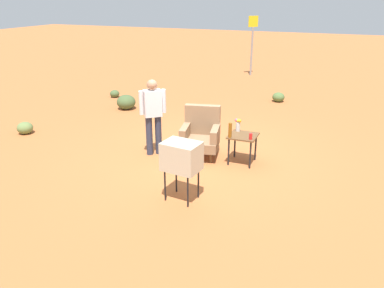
{
  "coord_description": "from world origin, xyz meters",
  "views": [
    {
      "loc": [
        2.76,
        -7.27,
        3.26
      ],
      "look_at": [
        0.23,
        -1.08,
        0.65
      ],
      "focal_mm": 35.93,
      "sensor_mm": 36.0,
      "label": 1
    }
  ],
  "objects_px": {
    "road_sign": "(252,42)",
    "flower_vase": "(238,124)",
    "side_table": "(243,139)",
    "bottle_tall_amber": "(230,130)",
    "tv_on_stand": "(182,157)",
    "armchair": "(201,133)",
    "person_standing": "(153,113)",
    "soda_can_red": "(251,136)"
  },
  "relations": [
    {
      "from": "tv_on_stand",
      "to": "flower_vase",
      "type": "xyz_separation_m",
      "value": [
        0.37,
        2.06,
        -0.03
      ]
    },
    {
      "from": "bottle_tall_amber",
      "to": "flower_vase",
      "type": "bearing_deg",
      "value": 84.42
    },
    {
      "from": "side_table",
      "to": "person_standing",
      "type": "height_order",
      "value": "person_standing"
    },
    {
      "from": "side_table",
      "to": "flower_vase",
      "type": "relative_size",
      "value": 2.28
    },
    {
      "from": "person_standing",
      "to": "side_table",
      "type": "bearing_deg",
      "value": 7.88
    },
    {
      "from": "tv_on_stand",
      "to": "bottle_tall_amber",
      "type": "bearing_deg",
      "value": 78.59
    },
    {
      "from": "tv_on_stand",
      "to": "road_sign",
      "type": "relative_size",
      "value": 0.42
    },
    {
      "from": "side_table",
      "to": "flower_vase",
      "type": "height_order",
      "value": "flower_vase"
    },
    {
      "from": "road_sign",
      "to": "soda_can_red",
      "type": "xyz_separation_m",
      "value": [
        2.31,
        -9.3,
        -0.72
      ]
    },
    {
      "from": "tv_on_stand",
      "to": "bottle_tall_amber",
      "type": "relative_size",
      "value": 3.43
    },
    {
      "from": "person_standing",
      "to": "road_sign",
      "type": "relative_size",
      "value": 0.67
    },
    {
      "from": "road_sign",
      "to": "person_standing",
      "type": "bearing_deg",
      "value": -88.7
    },
    {
      "from": "road_sign",
      "to": "armchair",
      "type": "bearing_deg",
      "value": -82.6
    },
    {
      "from": "person_standing",
      "to": "bottle_tall_amber",
      "type": "height_order",
      "value": "person_standing"
    },
    {
      "from": "person_standing",
      "to": "tv_on_stand",
      "type": "bearing_deg",
      "value": -49.69
    },
    {
      "from": "road_sign",
      "to": "bottle_tall_amber",
      "type": "bearing_deg",
      "value": -78.5
    },
    {
      "from": "person_standing",
      "to": "flower_vase",
      "type": "relative_size",
      "value": 6.19
    },
    {
      "from": "person_standing",
      "to": "flower_vase",
      "type": "height_order",
      "value": "person_standing"
    },
    {
      "from": "tv_on_stand",
      "to": "road_sign",
      "type": "xyz_separation_m",
      "value": [
        -1.57,
        10.99,
        0.6
      ]
    },
    {
      "from": "tv_on_stand",
      "to": "flower_vase",
      "type": "height_order",
      "value": "tv_on_stand"
    },
    {
      "from": "flower_vase",
      "to": "bottle_tall_amber",
      "type": "bearing_deg",
      "value": -95.58
    },
    {
      "from": "person_standing",
      "to": "soda_can_red",
      "type": "height_order",
      "value": "person_standing"
    },
    {
      "from": "armchair",
      "to": "road_sign",
      "type": "xyz_separation_m",
      "value": [
        -1.18,
        9.07,
        0.88
      ]
    },
    {
      "from": "soda_can_red",
      "to": "bottle_tall_amber",
      "type": "bearing_deg",
      "value": -173.29
    },
    {
      "from": "person_standing",
      "to": "bottle_tall_amber",
      "type": "bearing_deg",
      "value": 1.25
    },
    {
      "from": "armchair",
      "to": "side_table",
      "type": "bearing_deg",
      "value": -3.07
    },
    {
      "from": "side_table",
      "to": "road_sign",
      "type": "distance_m",
      "value": 9.4
    },
    {
      "from": "armchair",
      "to": "side_table",
      "type": "distance_m",
      "value": 0.93
    },
    {
      "from": "armchair",
      "to": "side_table",
      "type": "xyz_separation_m",
      "value": [
        0.93,
        -0.05,
        0.02
      ]
    },
    {
      "from": "armchair",
      "to": "bottle_tall_amber",
      "type": "xyz_separation_m",
      "value": [
        0.72,
        -0.28,
        0.26
      ]
    },
    {
      "from": "armchair",
      "to": "flower_vase",
      "type": "xyz_separation_m",
      "value": [
        0.76,
        0.15,
        0.25
      ]
    },
    {
      "from": "armchair",
      "to": "flower_vase",
      "type": "height_order",
      "value": "armchair"
    },
    {
      "from": "soda_can_red",
      "to": "road_sign",
      "type": "bearing_deg",
      "value": 103.95
    },
    {
      "from": "armchair",
      "to": "side_table",
      "type": "height_order",
      "value": "armchair"
    },
    {
      "from": "road_sign",
      "to": "flower_vase",
      "type": "relative_size",
      "value": 9.21
    },
    {
      "from": "road_sign",
      "to": "flower_vase",
      "type": "xyz_separation_m",
      "value": [
        1.94,
        -8.93,
        -0.63
      ]
    },
    {
      "from": "road_sign",
      "to": "tv_on_stand",
      "type": "bearing_deg",
      "value": -81.86
    },
    {
      "from": "flower_vase",
      "to": "armchair",
      "type": "bearing_deg",
      "value": -169.17
    },
    {
      "from": "armchair",
      "to": "soda_can_red",
      "type": "distance_m",
      "value": 1.17
    },
    {
      "from": "bottle_tall_amber",
      "to": "person_standing",
      "type": "bearing_deg",
      "value": -178.75
    },
    {
      "from": "side_table",
      "to": "bottle_tall_amber",
      "type": "height_order",
      "value": "bottle_tall_amber"
    },
    {
      "from": "road_sign",
      "to": "soda_can_red",
      "type": "bearing_deg",
      "value": -76.05
    }
  ]
}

